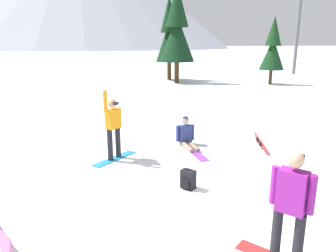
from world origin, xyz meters
TOP-DOWN VIEW (x-y plane):
  - ground_plane at (0.00, 0.00)m, footprint 800.00×800.00m
  - snowboarder_foreground at (0.90, -1.12)m, footprint 1.12×1.36m
  - snowboarder_midground at (-1.10, 4.05)m, footprint 1.35×1.20m
  - snowboarder_background at (1.29, 4.65)m, footprint 0.63×1.79m
  - loose_snowboard_near_left at (3.53, 3.98)m, footprint 0.69×1.67m
  - backpack_black at (0.31, 1.70)m, footprint 0.37×0.38m
  - pine_tree_twin at (13.02, 18.17)m, footprint 1.95×1.95m
  - pine_tree_young at (5.98, 23.64)m, footprint 2.44×2.44m
  - pine_tree_short at (5.99, 21.34)m, footprint 2.94×2.94m
  - ski_lift_tower at (20.57, 25.39)m, footprint 3.34×0.36m

SIDE VIEW (x-z plane):
  - ground_plane at x=0.00m, z-range 0.00..0.00m
  - loose_snowboard_near_left at x=3.53m, z-range 0.00..0.29m
  - backpack_black at x=0.31m, z-range -0.02..0.45m
  - snowboarder_background at x=1.29m, z-range -0.15..0.81m
  - snowboarder_foreground at x=0.90m, z-range 0.06..1.84m
  - snowboarder_midground at x=-1.10m, z-range -0.05..1.97m
  - pine_tree_twin at x=13.02m, z-range 0.24..5.58m
  - pine_tree_young at x=5.98m, z-range 0.32..7.66m
  - pine_tree_short at x=5.99m, z-range 0.36..8.32m
  - ski_lift_tower at x=20.57m, z-range 0.74..11.94m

